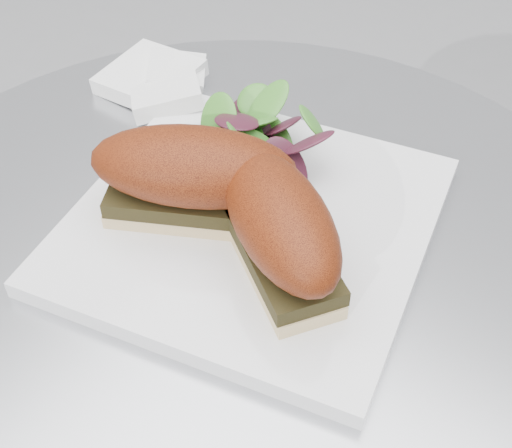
# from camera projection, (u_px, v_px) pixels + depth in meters

# --- Properties ---
(table) EXTENTS (0.70, 0.70, 0.73)m
(table) POSITION_uv_depth(u_px,v_px,m) (239.00, 416.00, 0.76)
(table) COLOR silver
(table) RESTS_ON ground
(plate) EXTENTS (0.34, 0.34, 0.02)m
(plate) POSITION_uv_depth(u_px,v_px,m) (251.00, 223.00, 0.60)
(plate) COLOR white
(plate) RESTS_ON table
(sandwich_left) EXTENTS (0.18, 0.14, 0.08)m
(sandwich_left) POSITION_uv_depth(u_px,v_px,m) (194.00, 175.00, 0.57)
(sandwich_left) COLOR beige
(sandwich_left) RESTS_ON plate
(sandwich_right) EXTENTS (0.17, 0.14, 0.08)m
(sandwich_right) POSITION_uv_depth(u_px,v_px,m) (280.00, 227.00, 0.53)
(sandwich_right) COLOR beige
(sandwich_right) RESTS_ON plate
(salad) EXTENTS (0.11, 0.11, 0.05)m
(salad) POSITION_uv_depth(u_px,v_px,m) (271.00, 125.00, 0.65)
(salad) COLOR #4A9B32
(salad) RESTS_ON plate
(napkin) EXTENTS (0.15, 0.15, 0.02)m
(napkin) POSITION_uv_depth(u_px,v_px,m) (159.00, 91.00, 0.74)
(napkin) COLOR white
(napkin) RESTS_ON table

